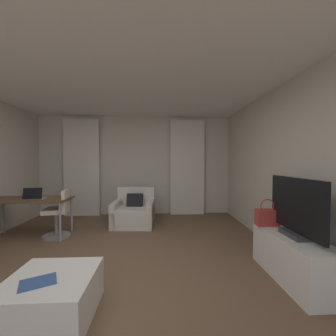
# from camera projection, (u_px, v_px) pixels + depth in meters

# --- Properties ---
(ground_plane) EXTENTS (12.00, 12.00, 0.00)m
(ground_plane) POSITION_uv_depth(u_px,v_px,m) (112.00, 274.00, 2.67)
(ground_plane) COLOR brown
(wall_window) EXTENTS (5.12, 0.06, 2.60)m
(wall_window) POSITION_uv_depth(u_px,v_px,m) (136.00, 165.00, 5.65)
(wall_window) COLOR beige
(wall_window) RESTS_ON ground
(wall_right) EXTENTS (0.06, 6.12, 2.60)m
(wall_right) POSITION_uv_depth(u_px,v_px,m) (307.00, 171.00, 2.75)
(wall_right) COLOR beige
(wall_right) RESTS_ON ground
(ceiling) EXTENTS (5.12, 6.12, 0.06)m
(ceiling) POSITION_uv_depth(u_px,v_px,m) (110.00, 63.00, 2.58)
(ceiling) COLOR white
(ceiling) RESTS_ON wall_left
(curtain_left_panel) EXTENTS (0.90, 0.06, 2.50)m
(curtain_left_panel) POSITION_uv_depth(u_px,v_px,m) (82.00, 168.00, 5.45)
(curtain_left_panel) COLOR silver
(curtain_left_panel) RESTS_ON ground
(curtain_right_panel) EXTENTS (0.90, 0.06, 2.50)m
(curtain_right_panel) POSITION_uv_depth(u_px,v_px,m) (187.00, 167.00, 5.59)
(curtain_right_panel) COLOR silver
(curtain_right_panel) RESTS_ON ground
(armchair) EXTENTS (0.92, 0.92, 0.80)m
(armchair) POSITION_uv_depth(u_px,v_px,m) (134.00, 213.00, 4.74)
(armchair) COLOR silver
(armchair) RESTS_ON ground
(desk) EXTENTS (1.42, 0.61, 0.73)m
(desk) POSITION_uv_depth(u_px,v_px,m) (30.00, 202.00, 3.94)
(desk) COLOR brown
(desk) RESTS_ON ground
(desk_chair) EXTENTS (0.48, 0.48, 0.88)m
(desk_chair) POSITION_uv_depth(u_px,v_px,m) (58.00, 216.00, 3.95)
(desk_chair) COLOR gray
(desk_chair) RESTS_ON ground
(laptop) EXTENTS (0.34, 0.27, 0.22)m
(laptop) POSITION_uv_depth(u_px,v_px,m) (35.00, 197.00, 3.85)
(laptop) COLOR #ADADB2
(laptop) RESTS_ON desk
(coffee_table) EXTENTS (0.75, 0.74, 0.39)m
(coffee_table) POSITION_uv_depth(u_px,v_px,m) (51.00, 297.00, 1.92)
(coffee_table) COLOR white
(coffee_table) RESTS_ON ground
(magazine_open) EXTENTS (0.34, 0.31, 0.01)m
(magazine_open) POSITION_uv_depth(u_px,v_px,m) (38.00, 282.00, 1.81)
(magazine_open) COLOR #335193
(magazine_open) RESTS_ON coffee_table
(tv_console) EXTENTS (0.45, 1.14, 0.54)m
(tv_console) POSITION_uv_depth(u_px,v_px,m) (293.00, 258.00, 2.53)
(tv_console) COLOR white
(tv_console) RESTS_ON ground
(tv_flatscreen) EXTENTS (0.20, 0.94, 0.70)m
(tv_flatscreen) POSITION_uv_depth(u_px,v_px,m) (296.00, 209.00, 2.47)
(tv_flatscreen) COLOR #333338
(tv_flatscreen) RESTS_ON tv_console
(handbag_primary) EXTENTS (0.30, 0.14, 0.37)m
(handbag_primary) POSITION_uv_depth(u_px,v_px,m) (267.00, 217.00, 2.91)
(handbag_primary) COLOR #B73833
(handbag_primary) RESTS_ON tv_console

